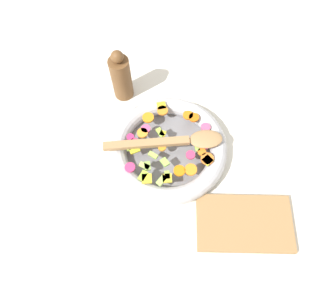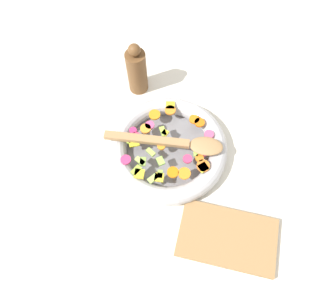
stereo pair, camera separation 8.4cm
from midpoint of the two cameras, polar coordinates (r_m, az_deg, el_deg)
ground_plane at (r=0.94m, az=-2.55°, el=-1.63°), size 4.00×4.00×0.00m
skillet at (r=0.92m, az=-2.61°, el=-1.03°), size 0.33×0.33×0.05m
chopped_vegetables at (r=0.88m, az=-2.82°, el=-0.55°), size 0.24×0.26×0.01m
wooden_spoon at (r=0.88m, az=-1.28°, el=0.24°), size 0.32×0.07×0.01m
pepper_mill at (r=0.99m, az=-10.62°, el=11.23°), size 0.06×0.06×0.18m
cutting_board at (r=0.87m, az=10.42°, el=-13.67°), size 0.24×0.15×0.02m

